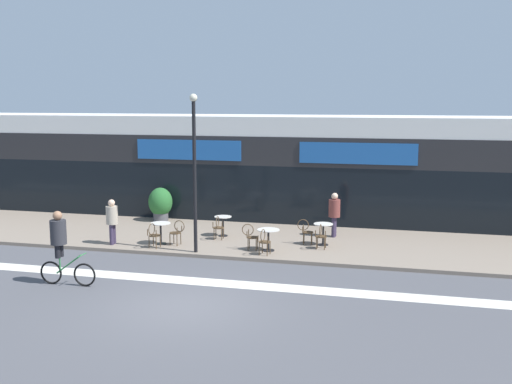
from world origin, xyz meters
TOP-DOWN VIEW (x-y plane):
  - ground_plane at (0.00, 0.00)m, footprint 120.00×120.00m
  - sidewalk_slab at (0.00, 7.25)m, footprint 40.00×5.50m
  - storefront_facade at (0.00, 11.96)m, footprint 40.00×4.06m
  - bike_lane_stripe at (0.00, 2.04)m, footprint 36.00×0.70m
  - bistro_table_0 at (-2.99, 5.57)m, footprint 0.71×0.71m
  - bistro_table_1 at (-1.21, 7.32)m, footprint 0.65×0.65m
  - bistro_table_2 at (0.94, 5.56)m, footprint 0.77×0.77m
  - bistro_table_3 at (2.65, 6.81)m, footprint 0.69×0.69m
  - cafe_chair_0_near at (-3.00, 4.95)m, footprint 0.45×0.60m
  - cafe_chair_0_side at (-2.37, 5.56)m, footprint 0.60×0.44m
  - cafe_chair_1_near at (-1.21, 6.69)m, footprint 0.43×0.59m
  - cafe_chair_2_near at (0.93, 4.94)m, footprint 0.45×0.60m
  - cafe_chair_2_side at (0.31, 5.56)m, footprint 0.59×0.44m
  - cafe_chair_3_near at (2.65, 6.18)m, footprint 0.40×0.57m
  - cafe_chair_3_side at (2.02, 6.80)m, footprint 0.59×0.43m
  - planter_pot at (-4.65, 9.47)m, footprint 1.01×1.01m
  - lamp_post at (-1.40, 4.80)m, footprint 0.26×0.26m
  - cyclist_0 at (-4.01, 0.81)m, footprint 1.71×0.50m
  - pedestrian_near_end at (-4.64, 5.12)m, footprint 0.44×0.44m
  - pedestrian_far_end at (2.87, 8.21)m, footprint 0.48×0.48m

SIDE VIEW (x-z plane):
  - ground_plane at x=0.00m, z-range 0.00..0.00m
  - bike_lane_stripe at x=0.00m, z-range 0.00..0.01m
  - sidewalk_slab at x=0.00m, z-range 0.00..0.12m
  - cafe_chair_0_near at x=-3.00m, z-range 0.19..1.09m
  - cafe_chair_0_side at x=-2.37m, z-range 0.19..1.09m
  - cafe_chair_1_near at x=-1.21m, z-range 0.19..1.09m
  - cafe_chair_2_near at x=0.93m, z-range 0.19..1.09m
  - cafe_chair_2_side at x=0.31m, z-range 0.19..1.09m
  - cafe_chair_3_near at x=2.65m, z-range 0.19..1.09m
  - cafe_chair_3_side at x=2.02m, z-range 0.19..1.09m
  - bistro_table_1 at x=-1.21m, z-range 0.28..1.03m
  - bistro_table_2 at x=0.94m, z-range 0.28..1.03m
  - bistro_table_0 at x=-2.99m, z-range 0.28..1.05m
  - bistro_table_3 at x=2.65m, z-range 0.28..1.06m
  - planter_pot at x=-4.65m, z-range 0.15..1.57m
  - pedestrian_near_end at x=-4.64m, z-range 0.27..1.89m
  - pedestrian_far_end at x=2.87m, z-range 0.28..1.94m
  - cyclist_0 at x=-4.01m, z-range 0.19..2.33m
  - storefront_facade at x=0.00m, z-range 0.00..4.52m
  - lamp_post at x=-1.40m, z-range 0.52..5.82m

